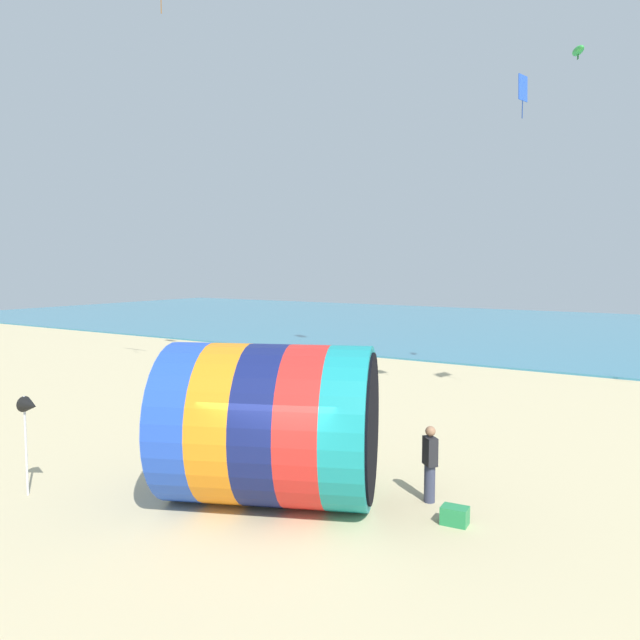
{
  "coord_description": "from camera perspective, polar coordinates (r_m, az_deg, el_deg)",
  "views": [
    {
      "loc": [
        7.14,
        -9.87,
        5.15
      ],
      "look_at": [
        -0.87,
        2.65,
        3.82
      ],
      "focal_mm": 35.0,
      "sensor_mm": 36.0,
      "label": 1
    }
  ],
  "objects": [
    {
      "name": "beach_flag",
      "position": [
        15.2,
        -25.02,
        -7.38
      ],
      "size": [
        0.47,
        0.36,
        2.25
      ],
      "color": "silver",
      "rests_on": "ground"
    },
    {
      "name": "kite_green_parafoil",
      "position": [
        27.2,
        22.53,
        21.79
      ],
      "size": [
        0.76,
        0.97,
        0.48
      ],
      "color": "green"
    },
    {
      "name": "kite_blue_diamond",
      "position": [
        22.31,
        18.06,
        19.46
      ],
      "size": [
        0.17,
        0.55,
        1.36
      ],
      "color": "blue"
    },
    {
      "name": "kite_handler",
      "position": [
        14.03,
        10.02,
        -12.79
      ],
      "size": [
        0.41,
        0.41,
        1.68
      ],
      "color": "#383D56",
      "rests_on": "ground"
    },
    {
      "name": "cooler_box",
      "position": [
        13.23,
        12.22,
        -17.08
      ],
      "size": [
        0.55,
        0.4,
        0.36
      ],
      "primitive_type": "cube",
      "rotation": [
        0.0,
        0.0,
        0.09
      ],
      "color": "#268C4C",
      "rests_on": "ground"
    },
    {
      "name": "giant_inflatable_tube",
      "position": [
        13.66,
        -4.48,
        -9.43
      ],
      "size": [
        5.38,
        4.9,
        3.45
      ],
      "color": "blue",
      "rests_on": "ground"
    },
    {
      "name": "ground_plane",
      "position": [
        13.23,
        -3.18,
        -17.82
      ],
      "size": [
        120.0,
        120.0,
        0.0
      ],
      "primitive_type": "plane",
      "color": "#CCBA8C"
    },
    {
      "name": "sea",
      "position": [
        51.34,
        24.44,
        -1.07
      ],
      "size": [
        120.0,
        40.0,
        0.1
      ],
      "primitive_type": "cube",
      "color": "teal",
      "rests_on": "ground"
    }
  ]
}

